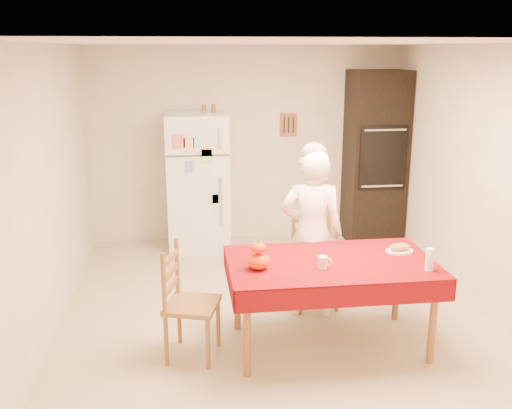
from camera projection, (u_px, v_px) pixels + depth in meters
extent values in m
plane|color=#C5AE8E|center=(273.00, 308.00, 5.57)|extent=(4.50, 4.50, 0.00)
cube|color=beige|center=(246.00, 145.00, 7.40)|extent=(4.00, 0.02, 2.50)
cube|color=beige|center=(339.00, 277.00, 3.09)|extent=(4.00, 0.02, 2.50)
cube|color=beige|center=(49.00, 190.00, 5.00)|extent=(0.02, 4.50, 2.50)
cube|color=beige|center=(478.00, 178.00, 5.49)|extent=(0.02, 4.50, 2.50)
cube|color=white|center=(275.00, 43.00, 4.92)|extent=(4.00, 4.50, 0.02)
cube|color=brown|center=(288.00, 125.00, 7.38)|extent=(0.22, 0.02, 0.30)
cube|color=white|center=(198.00, 182.00, 7.07)|extent=(0.75, 0.70, 1.70)
cube|color=silver|center=(220.00, 138.00, 6.59)|extent=(0.03, 0.03, 0.25)
cube|color=silver|center=(221.00, 201.00, 6.79)|extent=(0.03, 0.03, 0.60)
cube|color=black|center=(375.00, 157.00, 7.33)|extent=(0.70, 0.60, 2.20)
cube|color=black|center=(383.00, 158.00, 7.02)|extent=(0.59, 0.02, 0.80)
cylinder|color=brown|center=(247.00, 334.00, 4.33)|extent=(0.06, 0.06, 0.71)
cylinder|color=brown|center=(237.00, 292.00, 5.07)|extent=(0.06, 0.06, 0.71)
cylinder|color=brown|center=(433.00, 322.00, 4.51)|extent=(0.06, 0.06, 0.71)
cylinder|color=brown|center=(397.00, 284.00, 5.25)|extent=(0.06, 0.06, 0.71)
cube|color=brown|center=(331.00, 265.00, 4.69)|extent=(1.60, 0.90, 0.04)
cube|color=#51040B|center=(331.00, 262.00, 4.68)|extent=(1.70, 1.00, 0.01)
cylinder|color=brown|center=(300.00, 293.00, 5.39)|extent=(0.04, 0.04, 0.43)
cylinder|color=brown|center=(293.00, 279.00, 5.71)|extent=(0.04, 0.04, 0.43)
cylinder|color=brown|center=(337.00, 291.00, 5.45)|extent=(0.04, 0.04, 0.43)
cylinder|color=brown|center=(327.00, 277.00, 5.77)|extent=(0.04, 0.04, 0.43)
cube|color=brown|center=(315.00, 262.00, 5.52)|extent=(0.43, 0.41, 0.04)
cube|color=brown|center=(311.00, 232.00, 5.61)|extent=(0.36, 0.04, 0.50)
cylinder|color=brown|center=(208.00, 344.00, 4.46)|extent=(0.04, 0.04, 0.43)
cylinder|color=brown|center=(166.00, 341.00, 4.51)|extent=(0.04, 0.04, 0.43)
cylinder|color=brown|center=(218.00, 323.00, 4.80)|extent=(0.04, 0.04, 0.43)
cylinder|color=brown|center=(179.00, 320.00, 4.85)|extent=(0.04, 0.04, 0.43)
cube|color=brown|center=(192.00, 305.00, 4.60)|extent=(0.50, 0.52, 0.04)
cube|color=brown|center=(171.00, 275.00, 4.56)|extent=(0.13, 0.35, 0.50)
imported|color=white|center=(312.00, 234.00, 5.26)|extent=(0.65, 0.50, 1.59)
cylinder|color=silver|center=(322.00, 262.00, 4.52)|extent=(0.08, 0.08, 0.10)
ellipsoid|color=#C65004|center=(259.00, 261.00, 4.50)|extent=(0.18, 0.18, 0.13)
ellipsoid|color=#D25304|center=(259.00, 248.00, 4.47)|extent=(0.12, 0.12, 0.09)
cylinder|color=white|center=(430.00, 259.00, 4.47)|extent=(0.07, 0.07, 0.18)
cylinder|color=white|center=(399.00, 251.00, 4.88)|extent=(0.24, 0.24, 0.02)
ellipsoid|color=#A48551|center=(400.00, 247.00, 4.87)|extent=(0.18, 0.10, 0.06)
cylinder|color=#99621B|center=(204.00, 109.00, 6.89)|extent=(0.05, 0.05, 0.10)
cylinder|color=brown|center=(213.00, 109.00, 6.91)|extent=(0.05, 0.05, 0.10)
cylinder|color=brown|center=(214.00, 109.00, 6.91)|extent=(0.05, 0.05, 0.10)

